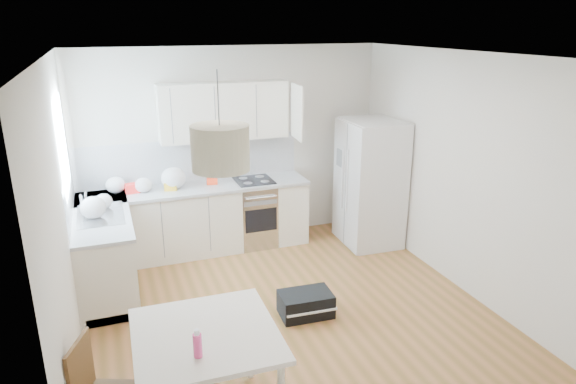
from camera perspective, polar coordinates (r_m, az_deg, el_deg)
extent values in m
plane|color=brown|center=(5.79, -0.33, -12.71)|extent=(4.20, 4.20, 0.00)
plane|color=white|center=(4.97, -0.39, 15.05)|extent=(4.20, 4.20, 0.00)
plane|color=silver|center=(7.16, -6.11, 5.04)|extent=(4.20, 0.00, 4.20)
plane|color=silver|center=(4.96, -23.84, -2.56)|extent=(0.00, 4.20, 4.20)
plane|color=silver|center=(6.22, 18.15, 2.18)|extent=(0.00, 4.20, 4.20)
cube|color=#BFE0F9|center=(5.96, -23.74, 4.81)|extent=(0.02, 1.00, 1.00)
cube|color=white|center=(7.03, -9.99, -3.17)|extent=(3.00, 0.60, 0.88)
cube|color=white|center=(6.39, -19.65, -6.26)|extent=(0.60, 1.80, 0.88)
cube|color=#AAADAF|center=(6.88, -10.20, 0.40)|extent=(3.02, 0.64, 0.04)
cube|color=#AAADAF|center=(6.22, -20.09, -2.40)|extent=(0.64, 1.82, 0.04)
cube|color=white|center=(7.07, -10.78, 3.48)|extent=(3.00, 0.01, 0.58)
cube|color=white|center=(6.14, -23.14, 0.01)|extent=(0.01, 1.80, 0.58)
cube|color=white|center=(6.87, -7.15, 8.91)|extent=(1.70, 0.32, 0.75)
cube|color=beige|center=(3.96, -9.15, -15.43)|extent=(1.07, 1.07, 0.04)
cylinder|color=white|center=(4.52, -15.66, -17.46)|extent=(0.05, 0.05, 0.78)
cylinder|color=white|center=(4.61, -4.31, -15.94)|extent=(0.05, 0.05, 0.78)
cylinder|color=#F5448C|center=(3.66, -10.03, -16.21)|extent=(0.08, 0.08, 0.21)
cube|color=black|center=(5.61, 1.98, -12.32)|extent=(0.57, 0.39, 0.25)
cylinder|color=beige|center=(3.51, -7.53, 4.89)|extent=(0.47, 0.47, 0.31)
ellipsoid|color=white|center=(6.84, -18.62, 0.74)|extent=(0.24, 0.21, 0.22)
ellipsoid|color=white|center=(6.77, -15.77, 0.74)|extent=(0.22, 0.18, 0.19)
ellipsoid|color=white|center=(6.82, -12.60, 1.52)|extent=(0.32, 0.27, 0.29)
ellipsoid|color=white|center=(6.34, -19.80, -0.96)|extent=(0.20, 0.17, 0.18)
ellipsoid|color=white|center=(6.04, -20.84, -1.63)|extent=(0.28, 0.24, 0.25)
cube|color=red|center=(6.94, -8.44, 1.27)|extent=(0.16, 0.12, 0.10)
cube|color=gold|center=(6.79, -12.92, 0.64)|extent=(0.17, 0.13, 0.11)
cube|color=red|center=(6.81, -16.87, 0.41)|extent=(0.20, 0.14, 0.12)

